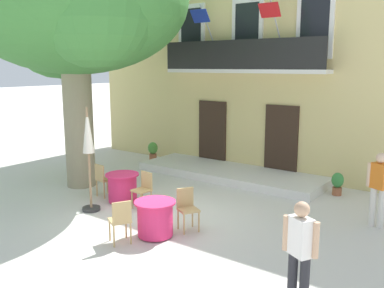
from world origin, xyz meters
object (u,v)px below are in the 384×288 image
(cafe_table_near_tree, at_px, (155,218))
(cafe_chair_near_tree_1, at_px, (187,206))
(ground_planter_right, at_px, (337,183))
(cafe_umbrella, at_px, (88,144))
(pedestrian_mid_plaza, at_px, (379,186))
(cafe_chair_near_tree_0, at_px, (121,219))
(cafe_table_middle, at_px, (122,188))
(pedestrian_near_entrance, at_px, (300,250))
(plane_tree, at_px, (72,8))
(ground_planter_left, at_px, (153,151))
(cafe_chair_middle_1, at_px, (103,178))
(cafe_chair_middle_0, at_px, (144,187))

(cafe_table_near_tree, distance_m, cafe_chair_near_tree_1, 0.77)
(cafe_table_near_tree, distance_m, ground_planter_right, 5.53)
(cafe_umbrella, bearing_deg, pedestrian_mid_plaza, 27.08)
(cafe_chair_near_tree_1, bearing_deg, cafe_chair_near_tree_0, -113.57)
(cafe_table_near_tree, relative_size, cafe_chair_near_tree_1, 0.95)
(cafe_chair_near_tree_1, height_order, pedestrian_mid_plaza, pedestrian_mid_plaza)
(cafe_table_middle, relative_size, pedestrian_near_entrance, 0.52)
(cafe_table_near_tree, height_order, cafe_chair_near_tree_1, cafe_chair_near_tree_1)
(cafe_table_middle, height_order, cafe_umbrella, cafe_umbrella)
(cafe_umbrella, xyz_separation_m, ground_planter_right, (4.49, 4.83, -1.32))
(plane_tree, bearing_deg, ground_planter_left, 93.30)
(cafe_chair_near_tree_1, bearing_deg, cafe_table_middle, 168.95)
(plane_tree, xyz_separation_m, cafe_umbrella, (2.05, -1.35, -3.43))
(cafe_table_near_tree, bearing_deg, pedestrian_mid_plaza, 42.45)
(plane_tree, distance_m, cafe_umbrella, 4.22)
(cafe_umbrella, xyz_separation_m, pedestrian_mid_plaza, (5.90, 3.02, -0.72))
(pedestrian_near_entrance, distance_m, pedestrian_mid_plaza, 4.10)
(cafe_table_middle, bearing_deg, pedestrian_near_entrance, -19.57)
(cafe_chair_near_tree_0, bearing_deg, ground_planter_left, 126.54)
(cafe_chair_near_tree_1, height_order, cafe_table_middle, cafe_chair_near_tree_1)
(ground_planter_right, bearing_deg, plane_tree, -151.98)
(cafe_table_near_tree, distance_m, ground_planter_left, 6.84)
(ground_planter_right, distance_m, pedestrian_near_entrance, 6.08)
(cafe_chair_near_tree_1, xyz_separation_m, cafe_table_middle, (-2.46, 0.48, -0.14))
(cafe_chair_middle_1, distance_m, cafe_umbrella, 1.58)
(cafe_umbrella, bearing_deg, cafe_chair_near_tree_0, -25.16)
(cafe_chair_near_tree_0, relative_size, cafe_chair_middle_0, 1.00)
(cafe_chair_middle_1, bearing_deg, ground_planter_left, 113.15)
(pedestrian_mid_plaza, bearing_deg, ground_planter_left, 167.51)
(cafe_chair_near_tree_1, bearing_deg, ground_planter_right, 67.15)
(cafe_chair_middle_1, bearing_deg, cafe_chair_near_tree_1, -8.77)
(cafe_table_near_tree, height_order, cafe_chair_near_tree_0, cafe_chair_near_tree_0)
(ground_planter_right, bearing_deg, ground_planter_left, -179.95)
(cafe_chair_middle_0, distance_m, pedestrian_near_entrance, 5.25)
(cafe_chair_middle_1, distance_m, pedestrian_near_entrance, 6.67)
(ground_planter_right, bearing_deg, pedestrian_near_entrance, -77.78)
(cafe_table_middle, bearing_deg, cafe_chair_near_tree_0, -45.04)
(cafe_chair_near_tree_1, height_order, cafe_chair_middle_0, same)
(ground_planter_left, height_order, pedestrian_mid_plaza, pedestrian_mid_plaza)
(cafe_umbrella, bearing_deg, plane_tree, 146.67)
(cafe_table_near_tree, height_order, pedestrian_near_entrance, pedestrian_near_entrance)
(cafe_table_middle, distance_m, ground_planter_left, 4.60)
(cafe_table_near_tree, bearing_deg, cafe_umbrella, 173.65)
(plane_tree, bearing_deg, ground_planter_right, 28.02)
(ground_planter_right, relative_size, pedestrian_mid_plaza, 0.38)
(cafe_chair_middle_1, bearing_deg, plane_tree, 163.83)
(cafe_chair_near_tree_0, relative_size, ground_planter_right, 1.44)
(ground_planter_left, xyz_separation_m, ground_planter_right, (6.74, 0.01, -0.07))
(ground_planter_left, bearing_deg, cafe_chair_middle_0, -50.98)
(cafe_chair_middle_1, bearing_deg, cafe_table_near_tree, -22.15)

